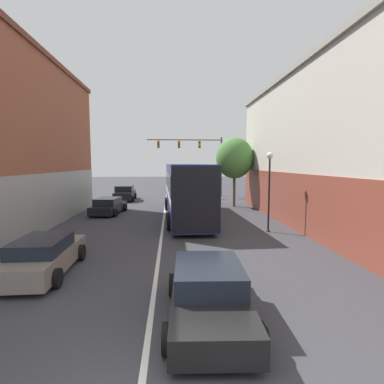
# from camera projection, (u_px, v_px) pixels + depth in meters

# --- Properties ---
(lane_center_line) EXTENTS (0.14, 45.60, 0.01)m
(lane_center_line) POSITION_uv_depth(u_px,v_px,m) (164.00, 217.00, 21.05)
(lane_center_line) COLOR silver
(lane_center_line) RESTS_ON ground_plane
(building_right_storefront) EXTENTS (8.83, 23.11, 9.23)m
(building_right_storefront) POSITION_uv_depth(u_px,v_px,m) (371.00, 146.00, 16.77)
(building_right_storefront) COLOR #B7B2A3
(building_right_storefront) RESTS_ON ground_plane
(bus) EXTENTS (3.11, 12.07, 3.69)m
(bus) POSITION_uv_depth(u_px,v_px,m) (186.00, 188.00, 20.53)
(bus) COLOR navy
(bus) RESTS_ON ground_plane
(hatchback_foreground) EXTENTS (2.21, 4.33, 1.29)m
(hatchback_foreground) POSITION_uv_depth(u_px,v_px,m) (209.00, 293.00, 7.27)
(hatchback_foreground) COLOR black
(hatchback_foreground) RESTS_ON ground_plane
(parked_car_left_near) EXTENTS (2.18, 4.43, 1.51)m
(parked_car_left_near) POSITION_uv_depth(u_px,v_px,m) (125.00, 193.00, 30.43)
(parked_car_left_near) COLOR black
(parked_car_left_near) RESTS_ON ground_plane
(parked_car_left_mid) EXTENTS (2.32, 4.24, 1.21)m
(parked_car_left_mid) POSITION_uv_depth(u_px,v_px,m) (109.00, 206.00, 22.25)
(parked_car_left_mid) COLOR black
(parked_car_left_mid) RESTS_ON ground_plane
(parked_car_left_far) EXTENTS (1.95, 4.26, 1.27)m
(parked_car_left_far) POSITION_uv_depth(u_px,v_px,m) (44.00, 256.00, 10.18)
(parked_car_left_far) COLOR slate
(parked_car_left_far) RESTS_ON ground_plane
(traffic_signal_gantry) EXTENTS (8.39, 0.36, 6.65)m
(traffic_signal_gantry) POSITION_uv_depth(u_px,v_px,m) (197.00, 152.00, 33.50)
(traffic_signal_gantry) COLOR #514C47
(traffic_signal_gantry) RESTS_ON ground_plane
(street_lamp) EXTENTS (0.36, 0.36, 4.35)m
(street_lamp) POSITION_uv_depth(u_px,v_px,m) (269.00, 182.00, 16.20)
(street_lamp) COLOR black
(street_lamp) RESTS_ON ground_plane
(street_tree_near) EXTENTS (3.20, 2.88, 5.96)m
(street_tree_near) POSITION_uv_depth(u_px,v_px,m) (235.00, 158.00, 25.66)
(street_tree_near) COLOR brown
(street_tree_near) RESTS_ON ground_plane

